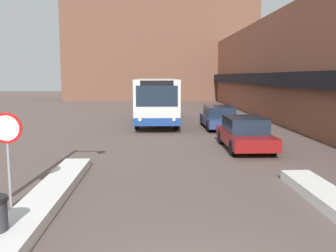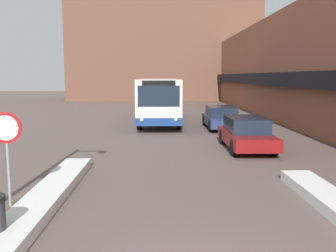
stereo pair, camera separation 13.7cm
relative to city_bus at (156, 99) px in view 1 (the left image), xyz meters
The scene contains 7 objects.
building_row_right 11.19m from the city_bus, 13.84° to the left, with size 5.50×60.00×7.72m.
building_backdrop_far 27.82m from the city_bus, 88.54° to the left, with size 26.00×8.00×14.43m.
snow_bank_left 17.35m from the city_bus, 99.67° to the right, with size 0.90×8.45×0.28m.
city_bus is the anchor object (origin of this frame).
parked_car_front 10.62m from the city_bus, 68.38° to the right, with size 1.88×4.41×1.44m.
parked_car_middle 5.03m from the city_bus, 37.88° to the right, with size 1.92×4.59×1.39m.
stop_sign 17.46m from the city_bus, 102.31° to the right, with size 0.76×0.08×2.37m.
Camera 1 is at (-0.81, -4.80, 3.22)m, focal length 40.00 mm.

